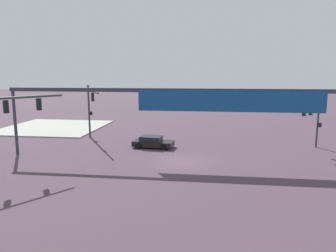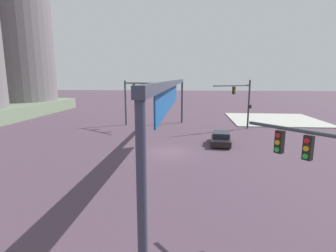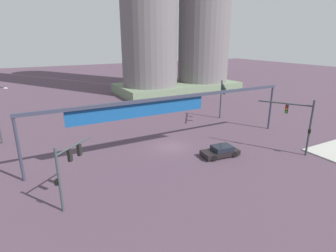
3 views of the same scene
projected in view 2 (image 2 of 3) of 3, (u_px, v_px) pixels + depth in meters
name	position (u px, v px, depth m)	size (l,w,h in m)	color
ground_plane	(169.00, 153.00, 23.35)	(237.05, 237.05, 0.00)	#4E3A49
sidewalk_corner	(274.00, 120.00, 41.44)	(13.51, 13.70, 0.15)	#AEAFA6
traffic_signal_near_corner	(242.00, 98.00, 33.20)	(3.21, 5.26, 6.37)	#32393B
traffic_signal_opposite_side	(133.00, 94.00, 35.37)	(3.76, 5.32, 6.28)	#35433E
traffic_signal_cross_street	(317.00, 165.00, 9.60)	(3.43, 2.86, 5.20)	#344041
overhead_sign_gantry	(174.00, 91.00, 21.04)	(32.51, 0.43, 6.43)	#333648
sedan_car_approaching	(221.00, 138.00, 26.28)	(4.38, 2.32, 1.21)	black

